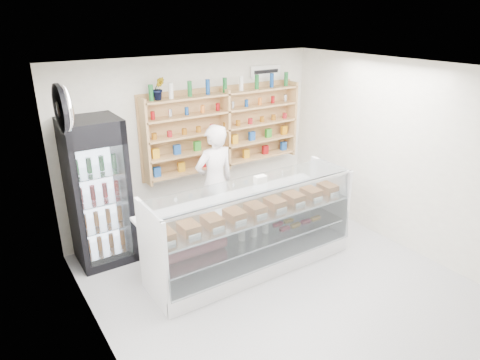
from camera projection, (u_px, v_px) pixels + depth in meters
room at (293, 193)px, 5.06m from camera, size 5.00×5.00×5.00m
display_counter at (251, 244)px, 6.01m from camera, size 2.95×0.88×1.29m
shop_worker at (215, 182)px, 6.68m from camera, size 0.68×0.46×1.84m
drinks_cooler at (98, 192)px, 5.96m from camera, size 0.76×0.74×2.10m
wall_shelving at (225, 129)px, 7.06m from camera, size 2.84×0.28×1.33m
potted_plant at (159, 88)px, 6.20m from camera, size 0.21×0.19×0.34m
security_mirror at (65, 109)px, 4.50m from camera, size 0.15×0.50×0.50m
wall_sign at (266, 71)px, 7.31m from camera, size 0.62×0.03×0.20m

